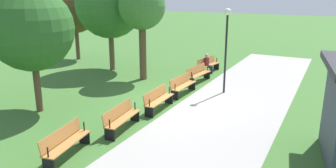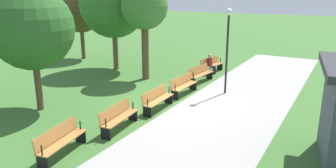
# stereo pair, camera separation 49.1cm
# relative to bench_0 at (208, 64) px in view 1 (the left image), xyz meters

# --- Properties ---
(ground_plane) EXTENTS (120.00, 120.00, 0.00)m
(ground_plane) POSITION_rel_bench_0_xyz_m (6.02, 0.60, -0.48)
(ground_plane) COLOR #3D6B2D
(path_paving) EXTENTS (26.49, 4.45, 0.01)m
(path_paving) POSITION_rel_bench_0_xyz_m (6.02, 3.17, -0.48)
(path_paving) COLOR #A39E99
(path_paving) RESTS_ON ground
(bench_0) EXTENTS (2.02, 0.81, 0.89)m
(bench_0) POSITION_rel_bench_0_xyz_m (0.00, 0.00, 0.00)
(bench_0) COLOR #B27538
(bench_0) RESTS_ON ground
(bench_1) EXTENTS (2.00, 0.68, 0.89)m
(bench_1) POSITION_rel_bench_0_xyz_m (2.40, 0.34, 0.00)
(bench_1) COLOR #B27538
(bench_1) RESTS_ON ground
(bench_2) EXTENTS (1.98, 0.54, 0.89)m
(bench_2) POSITION_rel_bench_0_xyz_m (4.81, 0.51, 0.00)
(bench_2) COLOR #B27538
(bench_2) RESTS_ON ground
(bench_3) EXTENTS (1.98, 0.54, 0.89)m
(bench_3) POSITION_rel_bench_0_xyz_m (7.23, 0.51, 0.00)
(bench_3) COLOR #B27538
(bench_3) RESTS_ON ground
(bench_4) EXTENTS (2.00, 0.68, 0.89)m
(bench_4) POSITION_rel_bench_0_xyz_m (9.64, 0.34, 0.00)
(bench_4) COLOR #B27538
(bench_4) RESTS_ON ground
(bench_5) EXTENTS (2.02, 0.81, 0.89)m
(bench_5) POSITION_rel_bench_0_xyz_m (12.04, 0.00, 0.00)
(bench_5) COLOR #B27538
(bench_5) RESTS_ON ground
(person_seated) EXTENTS (0.39, 0.56, 1.20)m
(person_seated) POSITION_rel_bench_0_xyz_m (0.32, 0.09, 0.16)
(person_seated) COLOR maroon
(person_seated) RESTS_ON ground
(tree_0) EXTENTS (2.54, 2.54, 5.32)m
(tree_0) POSITION_rel_bench_0_xyz_m (3.25, -2.67, 3.50)
(tree_0) COLOR brown
(tree_0) RESTS_ON ground
(tree_2) EXTENTS (3.34, 3.34, 5.08)m
(tree_2) POSITION_rel_bench_0_xyz_m (9.62, -3.82, 2.92)
(tree_2) COLOR brown
(tree_2) RESTS_ON ground
(tree_3) EXTENTS (3.08, 3.08, 5.00)m
(tree_3) POSITION_rel_bench_0_xyz_m (0.67, -9.83, 2.96)
(tree_3) COLOR brown
(tree_3) RESTS_ON ground
(tree_4) EXTENTS (4.10, 4.10, 6.10)m
(tree_4) POSITION_rel_bench_0_xyz_m (2.19, -5.61, 3.56)
(tree_4) COLOR brown
(tree_4) RESTS_ON ground
(lamp_post) EXTENTS (0.32, 0.32, 4.07)m
(lamp_post) POSITION_rel_bench_0_xyz_m (3.61, 2.21, 2.35)
(lamp_post) COLOR black
(lamp_post) RESTS_ON ground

